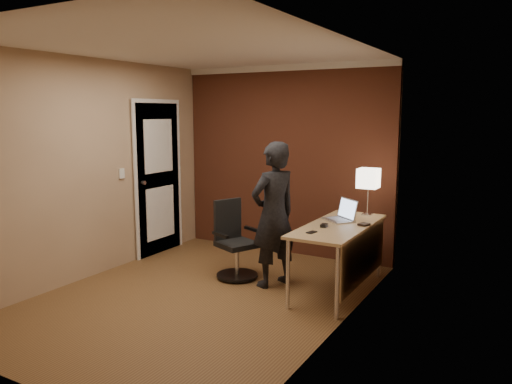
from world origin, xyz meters
TOP-DOWN VIEW (x-y plane):
  - room at (-0.27, 1.54)m, footprint 4.00×4.00m
  - desk at (1.25, 0.84)m, footprint 0.60×1.50m
  - desk_lamp at (1.29, 1.46)m, footprint 0.22×0.22m
  - laptop at (1.14, 1.06)m, footprint 0.42×0.41m
  - mouse at (1.09, 0.66)m, footprint 0.07×0.11m
  - phone at (1.07, 0.37)m, footprint 0.08×0.12m
  - wallet at (1.42, 0.93)m, footprint 0.12×0.13m
  - office_chair at (-0.03, 0.71)m, footprint 0.52×0.56m
  - person at (0.49, 0.69)m, footprint 0.58×0.68m

SIDE VIEW (x-z plane):
  - office_chair at x=-0.03m, z-range -0.05..0.83m
  - desk at x=1.25m, z-range 0.24..0.97m
  - phone at x=1.07m, z-range 0.73..0.74m
  - wallet at x=1.42m, z-range 0.73..0.75m
  - mouse at x=1.09m, z-range 0.73..0.76m
  - person at x=0.49m, z-range 0.00..1.59m
  - laptop at x=1.14m, z-range 0.68..0.91m
  - desk_lamp at x=1.29m, z-range 0.88..1.41m
  - room at x=-0.27m, z-range -0.63..3.37m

